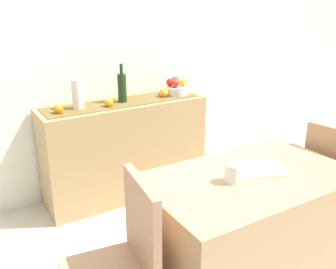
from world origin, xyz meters
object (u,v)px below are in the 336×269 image
object	(u,v)px
sideboard_console	(125,150)
chair_by_corner	(336,209)
coffee_cup	(233,173)
dining_table	(246,232)
ceramic_vase	(77,94)
wine_bottle	(122,88)
fruit_bowl	(176,90)
open_book	(257,170)

from	to	relation	value
sideboard_console	chair_by_corner	bearing A→B (deg)	-55.47
coffee_cup	dining_table	bearing A→B (deg)	2.77
ceramic_vase	chair_by_corner	world-z (taller)	ceramic_vase
wine_bottle	chair_by_corner	bearing A→B (deg)	-55.32
sideboard_console	chair_by_corner	distance (m)	1.72
fruit_bowl	dining_table	xyz separation A→B (m)	(-0.40, -1.41, -0.52)
sideboard_console	ceramic_vase	xyz separation A→B (m)	(-0.38, 0.00, 0.54)
fruit_bowl	chair_by_corner	world-z (taller)	fruit_bowl
fruit_bowl	wine_bottle	size ratio (longest dim) A/B	0.70
dining_table	open_book	world-z (taller)	open_book
ceramic_vase	chair_by_corner	size ratio (longest dim) A/B	0.26
wine_bottle	dining_table	bearing A→B (deg)	-84.98
ceramic_vase	coffee_cup	bearing A→B (deg)	-75.59
wine_bottle	open_book	world-z (taller)	wine_bottle
sideboard_console	ceramic_vase	bearing A→B (deg)	180.00
sideboard_console	fruit_bowl	size ratio (longest dim) A/B	6.25
open_book	chair_by_corner	size ratio (longest dim) A/B	0.31
ceramic_vase	chair_by_corner	xyz separation A→B (m)	(1.35, -1.41, -0.70)
sideboard_console	wine_bottle	distance (m)	0.55
wine_bottle	chair_by_corner	xyz separation A→B (m)	(0.97, -1.41, -0.71)
sideboard_console	wine_bottle	world-z (taller)	wine_bottle
ceramic_vase	sideboard_console	bearing A→B (deg)	0.00
coffee_cup	chair_by_corner	xyz separation A→B (m)	(0.99, 0.00, -0.52)
wine_bottle	dining_table	distance (m)	1.53
fruit_bowl	coffee_cup	world-z (taller)	fruit_bowl
wine_bottle	chair_by_corner	size ratio (longest dim) A/B	0.35
wine_bottle	dining_table	xyz separation A→B (m)	(0.12, -1.41, -0.60)
fruit_bowl	wine_bottle	distance (m)	0.53
sideboard_console	ceramic_vase	world-z (taller)	ceramic_vase
open_book	coffee_cup	distance (m)	0.21
coffee_cup	chair_by_corner	bearing A→B (deg)	0.23
fruit_bowl	chair_by_corner	bearing A→B (deg)	-72.14
fruit_bowl	ceramic_vase	distance (m)	0.90
wine_bottle	coffee_cup	bearing A→B (deg)	-90.50
chair_by_corner	dining_table	bearing A→B (deg)	179.82
ceramic_vase	coffee_cup	xyz separation A→B (m)	(0.36, -1.41, -0.17)
coffee_cup	chair_by_corner	size ratio (longest dim) A/B	0.11
coffee_cup	fruit_bowl	bearing A→B (deg)	69.32
wine_bottle	coffee_cup	world-z (taller)	wine_bottle
fruit_bowl	chair_by_corner	size ratio (longest dim) A/B	0.25
ceramic_vase	wine_bottle	bearing A→B (deg)	0.00
ceramic_vase	open_book	distance (m)	1.51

